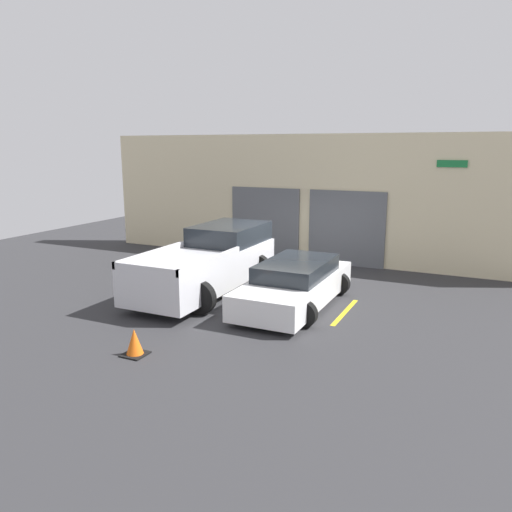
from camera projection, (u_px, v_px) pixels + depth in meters
name	position (u px, v px, depth m)	size (l,w,h in m)	color
ground_plane	(277.00, 281.00, 15.55)	(28.00, 28.00, 0.00)	#2D2D30
shophouse_building	(313.00, 199.00, 17.98)	(16.78, 0.68, 4.53)	beige
pickup_truck	(210.00, 262.00, 14.36)	(2.55, 5.47, 1.77)	silver
sedan_white	(295.00, 284.00, 13.07)	(2.17, 4.64, 1.19)	white
parking_stripe_far_left	(166.00, 287.00, 14.87)	(0.12, 2.20, 0.01)	gold
parking_stripe_left	(248.00, 298.00, 13.74)	(0.12, 2.20, 0.01)	gold
parking_stripe_centre	(345.00, 312.00, 12.60)	(0.12, 2.20, 0.01)	gold
traffic_cone	(135.00, 343.00, 9.96)	(0.47, 0.47, 0.55)	black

